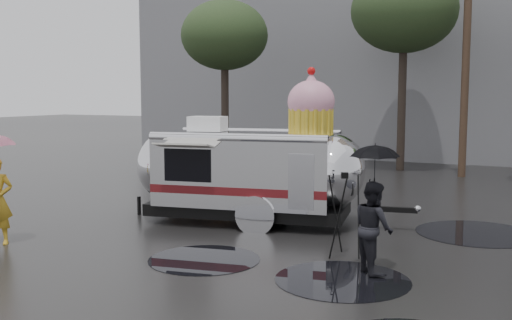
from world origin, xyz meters
The scene contains 11 objects.
ground centered at (0.00, 0.00, 0.00)m, with size 120.00×120.00×0.00m, color black.
puddles centered at (2.90, -0.30, 0.01)m, with size 6.80×10.75×0.01m.
grey_building centered at (-4.00, 24.00, 6.50)m, with size 22.00×12.00×13.00m, color slate.
utility_pole centered at (2.50, 14.00, 4.62)m, with size 1.60×0.28×9.00m.
tree_left centered at (-7.00, 13.00, 5.48)m, with size 3.64×3.64×6.95m.
tree_mid centered at (0.00, 15.00, 6.34)m, with size 4.20×4.20×8.03m.
barricade_row centered at (-5.55, 9.96, 0.52)m, with size 4.30×0.80×1.00m.
airstream_trailer centered at (-1.14, 3.51, 1.32)m, with size 6.93×3.38×3.78m.
person_right centered at (2.57, 0.65, 0.80)m, with size 0.77×0.43×1.60m, color black.
umbrella_black centered at (2.57, 0.65, 1.90)m, with size 1.03×1.03×2.25m.
tripod centered at (1.80, 1.45, 0.98)m, with size 0.66×0.62×1.62m.
Camera 1 is at (5.08, -9.33, 3.08)m, focal length 42.00 mm.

